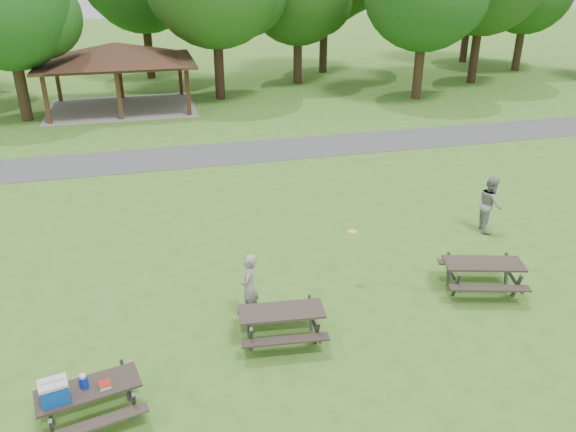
# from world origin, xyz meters

# --- Properties ---
(ground) EXTENTS (160.00, 160.00, 0.00)m
(ground) POSITION_xyz_m (0.00, 0.00, 0.00)
(ground) COLOR #3E7220
(ground) RESTS_ON ground
(asphalt_path) EXTENTS (120.00, 3.20, 0.02)m
(asphalt_path) POSITION_xyz_m (0.00, 14.00, 0.01)
(asphalt_path) COLOR #464648
(asphalt_path) RESTS_ON ground
(pavilion) EXTENTS (8.60, 7.01, 3.76)m
(pavilion) POSITION_xyz_m (-4.00, 24.00, 3.06)
(pavilion) COLOR #3B2315
(pavilion) RESTS_ON ground
(tree_row_d) EXTENTS (6.93, 6.60, 9.27)m
(tree_row_d) POSITION_xyz_m (-8.92, 22.53, 5.77)
(tree_row_d) COLOR #2E2114
(tree_row_d) RESTS_ON ground
(picnic_table_near) EXTENTS (2.16, 1.87, 1.31)m
(picnic_table_near) POSITION_xyz_m (-4.44, -1.50, 0.75)
(picnic_table_near) COLOR #2B241F
(picnic_table_near) RESTS_ON ground
(picnic_table_middle) EXTENTS (2.09, 1.74, 0.84)m
(picnic_table_middle) POSITION_xyz_m (-0.16, 0.09, 0.62)
(picnic_table_middle) COLOR #312923
(picnic_table_middle) RESTS_ON ground
(picnic_table_far) EXTENTS (2.39, 2.12, 0.88)m
(picnic_table_far) POSITION_xyz_m (5.49, 0.84, 0.65)
(picnic_table_far) COLOR #2D2721
(picnic_table_far) RESTS_ON ground
(frisbee_in_flight) EXTENTS (0.30, 0.30, 0.02)m
(frisbee_in_flight) POSITION_xyz_m (2.32, 2.23, 1.49)
(frisbee_in_flight) COLOR yellow
(frisbee_in_flight) RESTS_ON ground
(frisbee_thrower) EXTENTS (0.62, 0.74, 1.73)m
(frisbee_thrower) POSITION_xyz_m (-0.69, 1.20, 0.87)
(frisbee_thrower) COLOR gray
(frisbee_thrower) RESTS_ON ground
(frisbee_catcher) EXTENTS (0.94, 1.07, 1.84)m
(frisbee_catcher) POSITION_xyz_m (7.72, 4.07, 0.92)
(frisbee_catcher) COLOR gray
(frisbee_catcher) RESTS_ON ground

